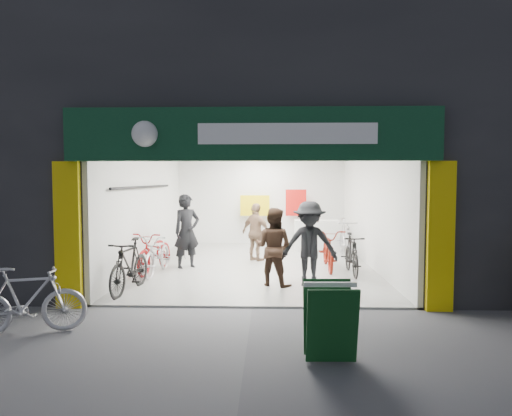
{
  "coord_description": "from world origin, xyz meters",
  "views": [
    {
      "loc": [
        0.31,
        -7.94,
        2.28
      ],
      "look_at": [
        0.02,
        1.5,
        1.69
      ],
      "focal_mm": 32.0,
      "sensor_mm": 36.0,
      "label": 1
    }
  ],
  "objects_px": {
    "bike_right_front": "(352,255)",
    "parked_bike": "(26,301)",
    "bike_left_front": "(158,254)",
    "sandwich_board": "(330,319)"
  },
  "relations": [
    {
      "from": "bike_right_front",
      "to": "parked_bike",
      "type": "height_order",
      "value": "parked_bike"
    },
    {
      "from": "bike_left_front",
      "to": "parked_bike",
      "type": "bearing_deg",
      "value": -99.4
    },
    {
      "from": "bike_left_front",
      "to": "bike_right_front",
      "type": "bearing_deg",
      "value": 3.55
    },
    {
      "from": "bike_left_front",
      "to": "sandwich_board",
      "type": "relative_size",
      "value": 1.94
    },
    {
      "from": "bike_right_front",
      "to": "parked_bike",
      "type": "xyz_separation_m",
      "value": [
        -5.53,
        -4.34,
        0.01
      ]
    },
    {
      "from": "bike_right_front",
      "to": "parked_bike",
      "type": "bearing_deg",
      "value": -141.68
    },
    {
      "from": "bike_left_front",
      "to": "bike_right_front",
      "type": "relative_size",
      "value": 1.13
    },
    {
      "from": "bike_right_front",
      "to": "sandwich_board",
      "type": "distance_m",
      "value": 5.33
    },
    {
      "from": "bike_left_front",
      "to": "sandwich_board",
      "type": "bearing_deg",
      "value": -53.6
    },
    {
      "from": "parked_bike",
      "to": "sandwich_board",
      "type": "height_order",
      "value": "parked_bike"
    }
  ]
}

